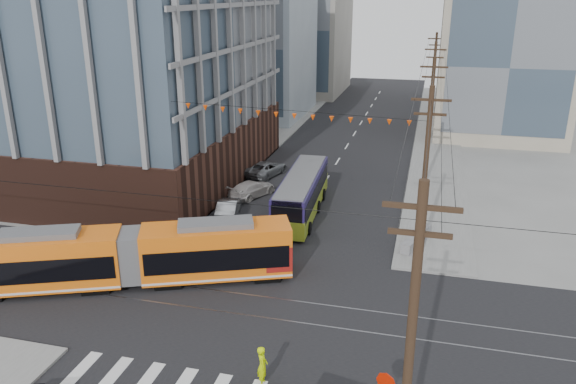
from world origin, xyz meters
name	(u,v)px	position (x,y,z in m)	size (l,w,h in m)	color
ground	(224,348)	(0.00, 0.00, 0.00)	(160.00, 160.00, 0.00)	slate
office_building	(70,11)	(-22.00, 23.00, 14.30)	(30.00, 25.00, 28.60)	#381E16
bg_bldg_nw_near	(239,46)	(-17.00, 52.00, 9.00)	(18.00, 16.00, 18.00)	#8C99A5
bg_bldg_ne_near	(502,65)	(16.00, 48.00, 8.00)	(14.00, 14.00, 16.00)	gray
bg_bldg_nw_far	(296,30)	(-14.00, 72.00, 10.00)	(16.00, 18.00, 20.00)	gray
bg_bldg_ne_far	(502,56)	(18.00, 68.00, 7.00)	(16.00, 16.00, 14.00)	#8C99A5
utility_pole_near	(410,351)	(8.50, -6.00, 5.50)	(0.30, 0.30, 11.00)	black
utility_pole_far	(433,76)	(8.50, 56.00, 5.50)	(0.30, 0.30, 11.00)	black
streetcar	(132,256)	(-7.19, 4.57, 1.74)	(18.05, 2.54, 3.48)	orange
city_bus	(302,194)	(-0.33, 17.54, 1.59)	(2.43, 11.20, 3.17)	#201747
parked_car_silver	(229,208)	(-5.48, 15.67, 0.68)	(1.44, 4.14, 1.36)	#9CA0A5
parked_car_white	(252,189)	(-5.13, 20.23, 0.66)	(1.84, 4.53, 1.31)	#B3ADAB
parked_car_grey	(266,169)	(-5.56, 25.90, 0.66)	(2.20, 4.78, 1.33)	slate
pedestrian	(262,366)	(2.51, -2.00, 0.93)	(0.68, 0.44, 1.85)	#C8EB02
jersey_barrier	(416,239)	(8.30, 13.92, 0.42)	(0.95, 4.22, 0.84)	#575661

